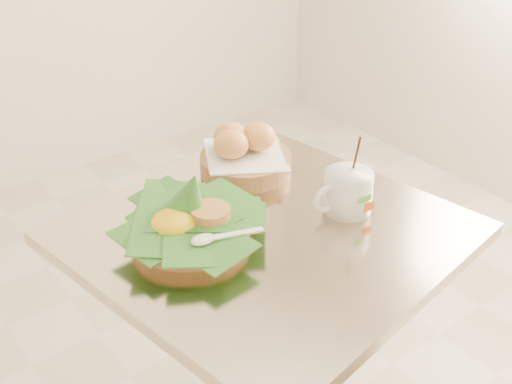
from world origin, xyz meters
TOP-DOWN VIEW (x-y plane):
  - cafe_table at (0.14, -0.03)m, footprint 0.81×0.81m
  - rice_basket at (0.01, 0.04)m, footprint 0.30×0.30m
  - bread_basket at (0.25, 0.19)m, footprint 0.25×0.25m
  - coffee_mug at (0.32, -0.08)m, footprint 0.14×0.11m

SIDE VIEW (x-z plane):
  - cafe_table at x=0.14m, z-range 0.15..0.90m
  - rice_basket at x=0.01m, z-range 0.71..0.87m
  - bread_basket at x=0.25m, z-range 0.74..0.85m
  - coffee_mug at x=0.32m, z-range 0.71..0.89m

